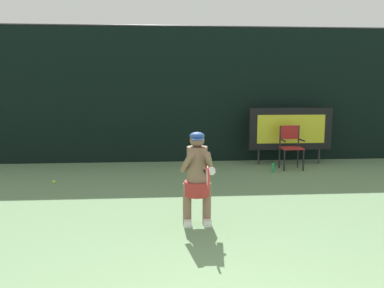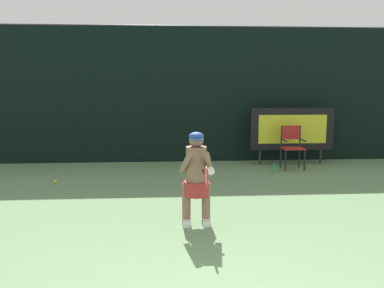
# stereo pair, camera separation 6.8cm
# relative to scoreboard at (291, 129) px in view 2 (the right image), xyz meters

# --- Properties ---
(backdrop_screen) EXTENTS (18.00, 0.12, 3.66)m
(backdrop_screen) POSITION_rel_scoreboard_xyz_m (-2.82, 0.63, 0.86)
(backdrop_screen) COLOR black
(backdrop_screen) RESTS_ON ground
(scoreboard) EXTENTS (2.20, 0.21, 1.50)m
(scoreboard) POSITION_rel_scoreboard_xyz_m (0.00, 0.00, 0.00)
(scoreboard) COLOR black
(scoreboard) RESTS_ON ground
(umpire_chair) EXTENTS (0.52, 0.44, 1.08)m
(umpire_chair) POSITION_rel_scoreboard_xyz_m (-0.16, -0.59, -0.33)
(umpire_chair) COLOR black
(umpire_chair) RESTS_ON ground
(water_bottle) EXTENTS (0.07, 0.07, 0.27)m
(water_bottle) POSITION_rel_scoreboard_xyz_m (-0.72, -1.01, -0.82)
(water_bottle) COLOR #24974E
(water_bottle) RESTS_ON ground
(tennis_player) EXTENTS (0.53, 0.60, 1.41)m
(tennis_player) POSITION_rel_scoreboard_xyz_m (-2.86, -4.39, -0.19)
(tennis_player) COLOR white
(tennis_player) RESTS_ON ground
(tennis_racket) EXTENTS (0.03, 0.60, 0.31)m
(tennis_racket) POSITION_rel_scoreboard_xyz_m (-2.77, -4.96, -0.08)
(tennis_racket) COLOR black
(tennis_ball_loose) EXTENTS (0.07, 0.07, 0.07)m
(tennis_ball_loose) POSITION_rel_scoreboard_xyz_m (-5.70, -1.67, -0.91)
(tennis_ball_loose) COLOR #CCDB3D
(tennis_ball_loose) RESTS_ON ground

